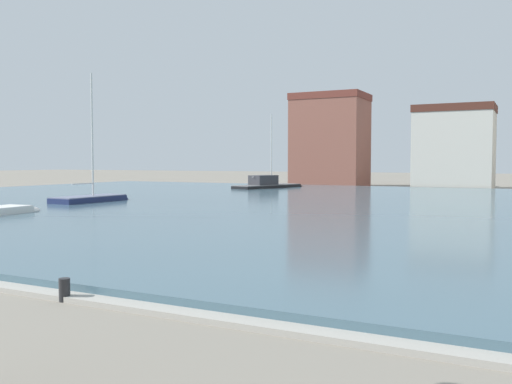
{
  "coord_description": "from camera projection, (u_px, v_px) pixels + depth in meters",
  "views": [
    {
      "loc": [
        7.27,
        0.32,
        3.01
      ],
      "look_at": [
        0.69,
        13.35,
        2.2
      ],
      "focal_mm": 38.83,
      "sensor_mm": 36.0,
      "label": 1
    }
  ],
  "objects": [
    {
      "name": "sailboat_black",
      "position": [
        271.0,
        185.0,
        57.39
      ],
      "size": [
        4.57,
        9.96,
        7.87
      ],
      "color": "black",
      "rests_on": "ground"
    },
    {
      "name": "sailboat_navy",
      "position": [
        95.0,
        200.0,
        37.82
      ],
      "size": [
        2.16,
        6.16,
        8.97
      ],
      "color": "navy",
      "rests_on": "ground"
    },
    {
      "name": "townhouse_narrow_midrow",
      "position": [
        330.0,
        140.0,
        66.35
      ],
      "size": [
        8.47,
        6.44,
        11.05
      ],
      "color": "#8E5142",
      "rests_on": "ground"
    },
    {
      "name": "mooring_bollard",
      "position": [
        64.0,
        290.0,
        11.88
      ],
      "size": [
        0.24,
        0.24,
        0.5
      ],
      "primitive_type": "cylinder",
      "color": "#232326",
      "rests_on": "ground"
    },
    {
      "name": "harbor_water",
      "position": [
        403.0,
        207.0,
        34.37
      ],
      "size": [
        86.57,
        51.38,
        0.29
      ],
      "primitive_type": "cube",
      "color": "#476675",
      "rests_on": "ground"
    },
    {
      "name": "townhouse_tall_gabled",
      "position": [
        454.0,
        147.0,
        60.24
      ],
      "size": [
        8.24,
        6.35,
        9.05
      ],
      "color": "beige",
      "rests_on": "ground"
    },
    {
      "name": "quay_edge_coping",
      "position": [
        132.0,
        306.0,
        11.26
      ],
      "size": [
        86.57,
        0.5,
        0.12
      ],
      "primitive_type": "cube",
      "color": "#ADA89E",
      "rests_on": "ground"
    }
  ]
}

